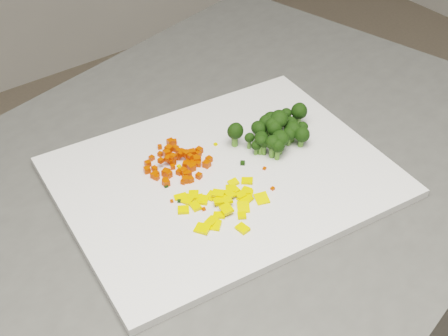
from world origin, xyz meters
TOP-DOWN VIEW (x-y plane):
  - cutting_board at (-0.33, 0.13)m, footprint 0.47×0.38m
  - carrot_pile at (-0.38, 0.18)m, footprint 0.10×0.10m
  - pepper_pile at (-0.37, 0.08)m, footprint 0.11×0.11m
  - broccoli_pile at (-0.23, 0.15)m, footprint 0.12×0.12m
  - carrot_cube_0 at (-0.37, 0.23)m, footprint 0.01×0.01m
  - carrot_cube_1 at (-0.36, 0.17)m, footprint 0.01×0.01m
  - carrot_cube_2 at (-0.37, 0.16)m, footprint 0.01×0.01m
  - carrot_cube_3 at (-0.42, 0.19)m, footprint 0.01×0.01m
  - carrot_cube_4 at (-0.38, 0.20)m, footprint 0.01×0.01m
  - carrot_cube_5 at (-0.38, 0.18)m, footprint 0.01×0.01m
  - carrot_cube_6 at (-0.42, 0.18)m, footprint 0.01×0.01m
  - carrot_cube_7 at (-0.40, 0.17)m, footprint 0.01×0.01m
  - carrot_cube_8 at (-0.35, 0.17)m, footprint 0.01×0.01m
  - carrot_cube_9 at (-0.39, 0.14)m, footprint 0.01×0.01m
  - carrot_cube_10 at (-0.37, 0.14)m, footprint 0.01×0.01m
  - carrot_cube_11 at (-0.35, 0.17)m, footprint 0.01×0.01m
  - carrot_cube_12 at (-0.38, 0.14)m, footprint 0.01×0.01m
  - carrot_cube_13 at (-0.34, 0.16)m, footprint 0.01×0.01m
  - carrot_cube_14 at (-0.38, 0.21)m, footprint 0.01×0.01m
  - carrot_cube_15 at (-0.34, 0.15)m, footprint 0.01×0.01m
  - carrot_cube_16 at (-0.38, 0.16)m, footprint 0.01×0.01m
  - carrot_cube_17 at (-0.35, 0.17)m, footprint 0.01×0.01m
  - carrot_cube_18 at (-0.41, 0.18)m, footprint 0.01×0.01m
  - carrot_cube_19 at (-0.40, 0.19)m, footprint 0.01×0.01m
  - carrot_cube_20 at (-0.40, 0.17)m, footprint 0.01×0.01m
  - carrot_cube_21 at (-0.36, 0.16)m, footprint 0.01×0.01m
  - carrot_cube_22 at (-0.38, 0.19)m, footprint 0.01×0.01m
  - carrot_cube_23 at (-0.41, 0.19)m, footprint 0.01×0.01m
  - carrot_cube_24 at (-0.33, 0.18)m, footprint 0.01×0.01m
  - carrot_cube_25 at (-0.38, 0.19)m, footprint 0.01×0.01m
  - carrot_cube_26 at (-0.35, 0.17)m, footprint 0.01×0.01m
  - carrot_cube_27 at (-0.37, 0.20)m, footprint 0.01×0.01m
  - carrot_cube_28 at (-0.37, 0.19)m, footprint 0.01×0.01m
  - carrot_cube_29 at (-0.36, 0.17)m, footprint 0.01×0.01m
  - carrot_cube_30 at (-0.36, 0.21)m, footprint 0.01×0.01m
  - carrot_cube_31 at (-0.38, 0.15)m, footprint 0.01×0.01m
  - carrot_cube_32 at (-0.41, 0.17)m, footprint 0.01×0.01m
  - carrot_cube_33 at (-0.36, 0.17)m, footprint 0.01×0.01m
  - carrot_cube_34 at (-0.36, 0.23)m, footprint 0.01×0.01m
  - carrot_cube_35 at (-0.35, 0.16)m, footprint 0.01×0.01m
  - carrot_cube_36 at (-0.36, 0.16)m, footprint 0.01×0.01m
  - carrot_cube_37 at (-0.36, 0.17)m, footprint 0.01×0.01m
  - carrot_cube_38 at (-0.34, 0.15)m, footprint 0.01×0.01m
  - carrot_cube_39 at (-0.41, 0.15)m, footprint 0.01×0.01m
  - carrot_cube_40 at (-0.41, 0.17)m, footprint 0.01×0.01m
  - carrot_cube_41 at (-0.36, 0.20)m, footprint 0.01×0.01m
  - carrot_cube_42 at (-0.41, 0.20)m, footprint 0.01×0.01m
  - carrot_cube_43 at (-0.40, 0.16)m, footprint 0.01×0.01m
  - carrot_cube_44 at (-0.39, 0.19)m, footprint 0.01×0.01m
  - carrot_cube_45 at (-0.36, 0.17)m, footprint 0.01×0.01m
  - carrot_cube_46 at (-0.38, 0.20)m, footprint 0.01×0.01m
  - carrot_cube_47 at (-0.37, 0.17)m, footprint 0.01×0.01m
  - carrot_cube_48 at (-0.34, 0.18)m, footprint 0.01×0.01m
  - carrot_cube_49 at (-0.37, 0.16)m, footprint 0.01×0.01m
  - carrot_cube_50 at (-0.35, 0.22)m, footprint 0.01×0.01m
  - carrot_cube_51 at (-0.35, 0.17)m, footprint 0.01×0.01m
  - carrot_cube_52 at (-0.38, 0.15)m, footprint 0.01×0.01m
  - carrot_cube_53 at (-0.38, 0.19)m, footprint 0.01×0.01m
  - carrot_cube_54 at (-0.36, 0.20)m, footprint 0.01×0.01m
  - carrot_cube_55 at (-0.38, 0.20)m, footprint 0.01×0.01m
  - carrot_cube_56 at (-0.38, 0.19)m, footprint 0.01×0.01m
  - carrot_cube_57 at (-0.36, 0.19)m, footprint 0.01×0.01m
  - carrot_cube_58 at (-0.38, 0.16)m, footprint 0.01×0.01m
  - carrot_cube_59 at (-0.41, 0.16)m, footprint 0.01×0.01m
  - carrot_cube_60 at (-0.40, 0.21)m, footprint 0.01×0.01m
  - carrot_cube_61 at (-0.35, 0.19)m, footprint 0.01×0.01m
  - carrot_cube_62 at (-0.39, 0.14)m, footprint 0.01×0.01m
  - carrot_cube_63 at (-0.38, 0.20)m, footprint 0.01×0.01m
  - carrot_cube_64 at (-0.41, 0.19)m, footprint 0.01×0.01m
  - carrot_cube_65 at (-0.36, 0.18)m, footprint 0.01×0.01m
  - carrot_cube_66 at (-0.34, 0.19)m, footprint 0.01×0.01m
  - pepper_chunk_0 at (-0.34, 0.10)m, footprint 0.01×0.01m
  - pepper_chunk_1 at (-0.38, 0.03)m, footprint 0.01×0.02m
  - pepper_chunk_2 at (-0.34, 0.07)m, footprint 0.02×0.02m
  - pepper_chunk_3 at (-0.39, 0.10)m, footprint 0.02×0.02m
  - pepper_chunk_4 at (-0.33, 0.07)m, footprint 0.02×0.02m
  - pepper_chunk_5 at (-0.38, 0.06)m, footprint 0.02×0.02m
  - pepper_chunk_6 at (-0.36, 0.08)m, footprint 0.01×0.02m
  - pepper_chunk_7 at (-0.33, 0.08)m, footprint 0.02×0.02m
  - pepper_chunk_8 at (-0.36, 0.06)m, footprint 0.02×0.02m
  - pepper_chunk_9 at (-0.37, 0.05)m, footprint 0.02×0.02m
  - pepper_chunk_10 at (-0.39, 0.10)m, footprint 0.02×0.02m
  - pepper_chunk_11 at (-0.35, 0.09)m, footprint 0.02×0.02m
  - pepper_chunk_12 at (-0.39, 0.06)m, footprint 0.02×0.02m
  - pepper_chunk_13 at (-0.37, 0.09)m, footprint 0.02×0.02m
  - pepper_chunk_14 at (-0.33, 0.05)m, footprint 0.02×0.02m
  - pepper_chunk_15 at (-0.40, 0.06)m, footprint 0.02×0.02m
  - pepper_chunk_16 at (-0.37, 0.08)m, footprint 0.02×0.02m
  - pepper_chunk_17 at (-0.41, 0.11)m, footprint 0.02×0.02m
  - pepper_chunk_18 at (-0.42, 0.06)m, footprint 0.02×0.02m
  - pepper_chunk_19 at (-0.42, 0.10)m, footprint 0.02×0.02m
  - pepper_chunk_20 at (-0.38, 0.10)m, footprint 0.02×0.02m
  - pepper_chunk_21 at (-0.35, 0.09)m, footprint 0.01×0.01m
  - pepper_chunk_22 at (-0.41, 0.12)m, footprint 0.02×0.02m
  - pepper_chunk_23 at (-0.37, 0.08)m, footprint 0.02×0.02m
  - pepper_chunk_24 at (-0.32, 0.09)m, footprint 0.02×0.02m
  - pepper_chunk_25 at (-0.38, 0.08)m, footprint 0.02×0.02m
  - pepper_chunk_26 at (-0.33, 0.08)m, footprint 0.02×0.02m
  - pepper_chunk_27 at (-0.37, 0.09)m, footprint 0.02×0.02m
  - pepper_chunk_28 at (-0.39, 0.11)m, footprint 0.02×0.02m
  - pepper_chunk_29 at (-0.40, 0.05)m, footprint 0.02×0.02m
  - pepper_chunk_30 at (-0.40, 0.09)m, footprint 0.01×0.02m
  - pepper_chunk_31 at (-0.35, 0.08)m, footprint 0.01×0.01m
  - broccoli_floret_0 at (-0.23, 0.16)m, footprint 0.03×0.03m
  - broccoli_floret_1 at (-0.26, 0.14)m, footprint 0.03×0.03m
  - broccoli_floret_2 at (-0.24, 0.14)m, footprint 0.03×0.03m
  - broccoli_floret_3 at (-0.25, 0.16)m, footprint 0.03×0.03m
  - broccoli_floret_4 at (-0.26, 0.12)m, footprint 0.03×0.03m
  - broccoli_floret_5 at (-0.28, 0.17)m, footprint 0.03×0.03m
  - broccoli_floret_6 at (-0.19, 0.16)m, footprint 0.02×0.02m
  - broccoli_floret_7 at (-0.19, 0.13)m, footprint 0.02×0.02m
  - broccoli_floret_8 at (-0.21, 0.11)m, footprint 0.03×0.03m
  - broccoli_floret_9 at (-0.27, 0.13)m, footprint 0.02×0.02m
  - broccoli_floret_10 at (-0.24, 0.14)m, footprint 0.03×0.03m
  - broccoli_floret_11 at (-0.20, 0.16)m, footprint 0.03×0.03m
  - broccoli_floret_12 at (-0.22, 0.12)m, footprint 0.03×0.03m
  - broccoli_floret_13 at (-0.18, 0.15)m, footprint 0.03×0.03m
  - broccoli_floret_14 at (-0.26, 0.11)m, footprint 0.03×0.03m
  - broccoli_floret_15 at (-0.23, 0.16)m, footprint 0.02×0.02m
  - broccoli_floret_16 at (-0.27, 0.15)m, footprint 0.02×0.02m
  - broccoli_floret_17 at (-0.23, 0.14)m, footprint 0.03×0.03m
  - broccoli_floret_18 at (-0.20, 0.14)m, footprint 0.02×0.02m
  - broccoli_floret_19 at (-0.20, 0.16)m, footprint 0.02×0.02m
  - broccoli_floret_20 at (-0.22, 0.14)m, footprint 0.03×0.03m
  - broccoli_floret_21 at (-0.20, 0.14)m, footprint 0.02×0.02m
  - broccoli_floret_22 at (-0.21, 0.13)m, footprint 0.03×0.03m
  - broccoli_floret_23 at (-0.23, 0.16)m, footprint 0.03×0.03m
  - broccoli_floret_24 at (-0.27, 0.13)m, footprint 0.02×0.02m
  - broccoli_floret_25 at (-0.26, 0.13)m, footprint 0.02×0.02m
  - broccoli_floret_26 at (-0.24, 0.12)m, footprint 0.03×0.03m
  - stray_bit_0 at (-0.41, 0.12)m, footprint 0.01×0.01m
  - stray_bit_1 at (-0.28, 0.10)m, footprint 0.01×0.01m
  - stray_bit_2 at (-0.30, 0.06)m, footprint 0.01×0.01m
  - stray_bit_3 at (-0.38, 0.17)m, footprint 0.01×0.01m
  - stray_bit_4 at (-0.41, 0.15)m, footprint 0.01×0.01m
  - stray_bit_5 at (-0.30, 0.13)m, footprint 0.01×0.01m
  - stray_bit_6 at (-0.31, 0.18)m, footprint 0.00×0.00m
  - stray_bit_7 at (-0.40, 0.08)m, footprint 0.01×0.01m
  - stray_bit_8 at (-0.42, 0.12)m, footprint 0.01×0.01m

SIDE VIEW (x-z plane):
  - cutting_board at x=-0.33m, z-range 0.90..0.91m
  - stray_bit_8 at x=-0.42m, z-range 0.91..0.91m
  - pepper_chunk_20 at x=-0.38m, z-range 0.91..0.92m
  - stray_bit_1 at x=-0.28m, z-range 0.91..0.91m
  - stray_bit_0 at x=-0.41m, z-range 0.91..0.91m
  - pepper_chunk_2 at x=-0.34m, z-range 0.91..0.92m
  - stray_bit_7 at x=-0.40m, z-range 0.91..0.91m
  - stray_bit_6 at x=-0.31m, z-range 0.91..0.91m
  - pepper_chunk_26 at x=-0.33m, z-range 0.91..0.92m
  - pepper_chunk_8 at x=-0.36m, z-range 0.91..0.92m
  - stray_bit_2 at x=-0.30m, z-range 0.91..0.91m
  - pepper_chunk_9 at x=-0.37m, z-range 0.91..0.92m
  - pepper_chunk_22 at x=-0.41m, z-range 0.91..0.92m
  - pepper_chunk_12 at x=-0.39m, z-range 0.91..0.92m
  - pepper_chunk_11 at x=-0.35m, z-range 0.91..0.92m
  - pepper_chunk_24 at x=-0.32m, z-range 0.91..0.92m
  - pepper_chunk_29 at x=-0.40m, z-range 0.91..0.92m
  - stray_bit_3 at x=-0.38m, z-range 0.91..0.92m
  - pepper_chunk_4 at x=-0.33m, z-range 0.91..0.92m
  - pepper_chunk_15 at x=-0.40m, z-range 0.91..0.92m
  - stray_bit_4 at x=-0.41m, z-range 0.91..0.92m
  - pepper_chunk_14 at x=-0.33m, z-range 0.91..0.92m
  - pepper_chunk_0 at x=-0.34m, z-range 0.91..0.92m
  - pepper_chunk_18 at x=-0.42m, z-range 0.91..0.92m
  - pepper_chunk_3 at x=-0.39m, z-range 0.91..0.92m
  - pepper_chunk_17 at x=-0.41m, z-range 0.91..0.92m
  - pepper_chunk_10 at x=-0.39m, z-range 0.91..0.92m
  - pepper_chunk_27 at x=-0.37m, z-range 0.91..0.92m
  - stray_bit_5 at x=-0.30m, z-range 0.91..0.92m
  - pepper_chunk_21 at x=-0.35m, z-range 0.91..0.92m
  - pepper_chunk_1 at x=-0.38m, z-range 0.91..0.92m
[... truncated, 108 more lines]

